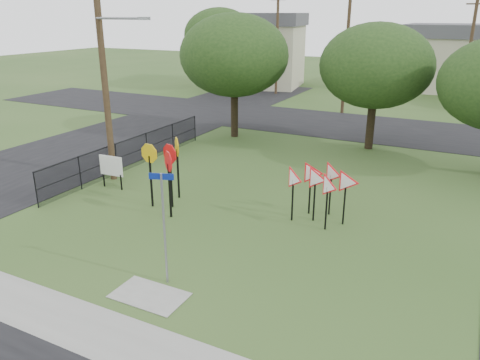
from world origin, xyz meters
name	(u,v)px	position (x,y,z in m)	size (l,w,h in m)	color
ground	(197,257)	(0.00, 0.00, 0.00)	(140.00, 140.00, 0.00)	#2A471A
sidewalk	(103,334)	(0.00, -4.20, 0.01)	(30.00, 1.60, 0.02)	gray
street_left	(116,139)	(-12.00, 10.00, 0.01)	(8.00, 50.00, 0.02)	black
street_far	(355,126)	(0.00, 20.00, 0.01)	(60.00, 8.00, 0.02)	black
curb_pad	(150,295)	(0.00, -2.40, 0.01)	(2.00, 1.20, 0.02)	gray
street_name_sign	(164,223)	(0.03, -1.61, 1.86)	(0.64, 0.24, 3.26)	gray
stop_sign_cluster	(166,161)	(-3.12, 2.94, 1.90)	(1.97, 2.31, 2.57)	black
yield_sign_cluster	(321,181)	(2.53, 4.37, 1.55)	(2.63, 1.79, 2.09)	black
info_board	(111,167)	(-6.50, 3.54, 0.97)	(1.17, 0.10, 1.46)	black
utility_pole_main	(104,63)	(-7.24, 4.50, 5.21)	(3.55, 0.33, 10.00)	#44321F
far_pole_a	(346,51)	(-2.00, 24.00, 4.60)	(1.40, 0.24, 9.00)	#44321F
far_pole_b	(469,54)	(6.00, 28.00, 4.35)	(1.40, 0.24, 8.50)	#44321F
far_pole_c	(277,43)	(-10.00, 30.00, 4.60)	(1.40, 0.24, 9.00)	#44321F
fence_run	(132,152)	(-7.60, 6.25, 0.78)	(0.05, 11.55, 1.50)	black
house_left	(256,50)	(-14.00, 34.00, 3.65)	(10.58, 8.88, 7.20)	#BBB796
house_mid	(450,57)	(4.00, 40.00, 3.15)	(8.40, 8.40, 6.20)	#BBB796
tree_near_left	(234,55)	(-6.00, 14.00, 4.86)	(6.40, 6.40, 7.27)	black
tree_near_mid	(376,66)	(2.00, 15.00, 4.54)	(6.00, 6.00, 6.80)	black
tree_far_left	(220,35)	(-16.00, 30.00, 5.17)	(6.80, 6.80, 7.73)	black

